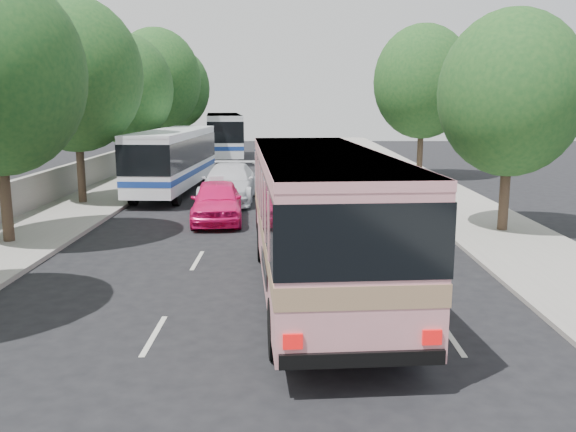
{
  "coord_description": "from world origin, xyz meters",
  "views": [
    {
      "loc": [
        0.89,
        -13.87,
        4.76
      ],
      "look_at": [
        0.85,
        2.81,
        1.6
      ],
      "focal_mm": 38.0,
      "sensor_mm": 36.0,
      "label": 1
    }
  ],
  "objects_px": {
    "pink_bus": "(319,207)",
    "tour_coach_front": "(174,155)",
    "pink_taxi": "(217,201)",
    "tour_coach_rear": "(224,132)",
    "white_pickup": "(229,183)"
  },
  "relations": [
    {
      "from": "pink_bus",
      "to": "tour_coach_rear",
      "type": "xyz_separation_m",
      "value": [
        -6.1,
        35.73,
        0.0
      ]
    },
    {
      "from": "tour_coach_front",
      "to": "pink_bus",
      "type": "bearing_deg",
      "value": -65.33
    },
    {
      "from": "pink_bus",
      "to": "tour_coach_front",
      "type": "height_order",
      "value": "pink_bus"
    },
    {
      "from": "pink_taxi",
      "to": "tour_coach_rear",
      "type": "bearing_deg",
      "value": 90.62
    },
    {
      "from": "pink_bus",
      "to": "tour_coach_front",
      "type": "distance_m",
      "value": 18.17
    },
    {
      "from": "white_pickup",
      "to": "tour_coach_rear",
      "type": "height_order",
      "value": "tour_coach_rear"
    },
    {
      "from": "pink_taxi",
      "to": "tour_coach_rear",
      "type": "relative_size",
      "value": 0.39
    },
    {
      "from": "pink_taxi",
      "to": "tour_coach_front",
      "type": "xyz_separation_m",
      "value": [
        -3.11,
        7.6,
        1.15
      ]
    },
    {
      "from": "tour_coach_front",
      "to": "tour_coach_rear",
      "type": "relative_size",
      "value": 0.88
    },
    {
      "from": "pink_bus",
      "to": "white_pickup",
      "type": "relative_size",
      "value": 1.87
    },
    {
      "from": "white_pickup",
      "to": "tour_coach_rear",
      "type": "distance_m",
      "value": 21.61
    },
    {
      "from": "pink_bus",
      "to": "pink_taxi",
      "type": "height_order",
      "value": "pink_bus"
    },
    {
      "from": "tour_coach_front",
      "to": "tour_coach_rear",
      "type": "bearing_deg",
      "value": 91.12
    },
    {
      "from": "pink_taxi",
      "to": "tour_coach_front",
      "type": "distance_m",
      "value": 8.29
    },
    {
      "from": "pink_bus",
      "to": "tour_coach_front",
      "type": "relative_size",
      "value": 1.03
    }
  ]
}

